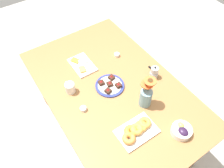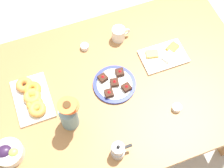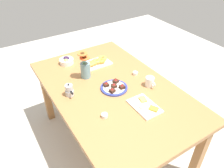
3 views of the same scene
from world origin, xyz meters
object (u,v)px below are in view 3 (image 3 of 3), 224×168
at_px(cheese_platter, 145,106).
at_px(flower_vase, 85,69).
at_px(coffee_mug, 150,82).
at_px(dessert_plate, 114,87).
at_px(jam_cup_honey, 135,73).
at_px(dining_table, 112,95).
at_px(moka_pot, 69,91).
at_px(croissant_platter, 97,62).
at_px(jam_cup_berry, 105,115).
at_px(grape_bowl, 67,61).

relative_size(cheese_platter, flower_vase, 0.99).
height_order(coffee_mug, dessert_plate, coffee_mug).
relative_size(coffee_mug, jam_cup_honey, 2.32).
bearing_deg(dining_table, flower_vase, -156.30).
bearing_deg(moka_pot, coffee_mug, 68.84).
distance_m(croissant_platter, moka_pot, 0.54).
bearing_deg(dessert_plate, croissant_platter, 170.77).
xyz_separation_m(coffee_mug, jam_cup_berry, (0.12, -0.53, -0.03)).
height_order(cheese_platter, jam_cup_berry, cheese_platter).
xyz_separation_m(dining_table, grape_bowl, (-0.60, -0.17, 0.12)).
bearing_deg(moka_pot, grape_bowl, 160.13).
xyz_separation_m(jam_cup_berry, dessert_plate, (-0.26, 0.25, -0.00)).
bearing_deg(cheese_platter, dining_table, -166.33).
height_order(coffee_mug, croissant_platter, coffee_mug).
bearing_deg(coffee_mug, croissant_platter, -159.49).
relative_size(dessert_plate, flower_vase, 0.90).
height_order(dining_table, dessert_plate, dessert_plate).
height_order(coffee_mug, jam_cup_honey, coffee_mug).
bearing_deg(grape_bowl, jam_cup_berry, -4.27).
xyz_separation_m(cheese_platter, croissant_platter, (-0.77, -0.00, 0.01)).
height_order(coffee_mug, grape_bowl, coffee_mug).
bearing_deg(jam_cup_berry, dessert_plate, 136.11).
bearing_deg(cheese_platter, jam_cup_honey, 152.33).
xyz_separation_m(dining_table, flower_vase, (-0.27, -0.12, 0.18)).
bearing_deg(dining_table, coffee_mug, 62.83).
height_order(dining_table, jam_cup_honey, jam_cup_honey).
bearing_deg(moka_pot, dessert_plate, 72.07).
relative_size(grape_bowl, cheese_platter, 0.55).
distance_m(coffee_mug, cheese_platter, 0.29).
bearing_deg(grape_bowl, coffee_mug, 31.94).
height_order(dessert_plate, moka_pot, moka_pot).
height_order(cheese_platter, jam_cup_honey, cheese_platter).
bearing_deg(jam_cup_honey, grape_bowl, -138.91).
distance_m(coffee_mug, dessert_plate, 0.32).
distance_m(jam_cup_honey, jam_cup_berry, 0.63).
bearing_deg(dessert_plate, jam_cup_honey, 104.97).
distance_m(croissant_platter, flower_vase, 0.26).
xyz_separation_m(dining_table, jam_cup_honey, (-0.06, 0.30, 0.10)).
bearing_deg(dessert_plate, grape_bowl, -163.58).
bearing_deg(cheese_platter, flower_vase, -161.81).
bearing_deg(cheese_platter, jam_cup_berry, -102.80).
distance_m(dessert_plate, moka_pot, 0.38).
xyz_separation_m(croissant_platter, jam_cup_berry, (0.70, -0.32, -0.01)).
bearing_deg(cheese_platter, croissant_platter, -179.72).
distance_m(grape_bowl, flower_vase, 0.34).
relative_size(jam_cup_honey, jam_cup_berry, 1.00).
height_order(coffee_mug, flower_vase, flower_vase).
bearing_deg(jam_cup_honey, flower_vase, -116.77).
distance_m(croissant_platter, jam_cup_berry, 0.77).
xyz_separation_m(grape_bowl, dessert_plate, (0.62, 0.18, -0.02)).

